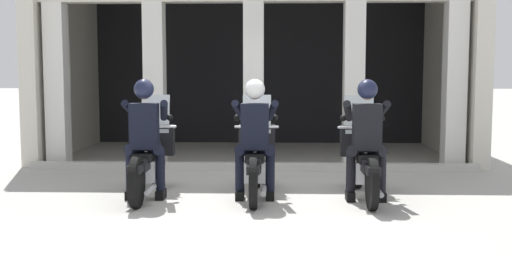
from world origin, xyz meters
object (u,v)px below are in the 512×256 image
Objects in this scene: motorcycle_center at (256,159)px; motorcycle_left at (150,158)px; police_officer_left at (145,128)px; police_officer_right at (367,129)px; police_officer_center at (255,129)px; motorcycle_right at (363,160)px.

motorcycle_left is at bearing 172.72° from motorcycle_center.
police_officer_left is 2.89m from police_officer_right.
motorcycle_center is (1.45, 0.29, -0.44)m from police_officer_left.
motorcycle_center is at bearing -0.60° from police_officer_left.
motorcycle_left is at bearing 77.66° from police_officer_left.
police_officer_center reaches higher than motorcycle_right.
motorcycle_center is 1.45m from motorcycle_right.
motorcycle_center is 0.52m from police_officer_center.
police_officer_left is (-0.00, -0.28, 0.44)m from motorcycle_left.
police_officer_right is at bearing -98.62° from motorcycle_right.
police_officer_center is 1.45m from police_officer_right.
police_officer_right is at bearing -8.91° from police_officer_center.
motorcycle_center is at bearing -11.66° from motorcycle_left.
police_officer_right is (2.89, -0.30, 0.44)m from motorcycle_left.
police_officer_left is at bearing -176.22° from motorcycle_center.
police_officer_right is (1.45, -0.03, -0.00)m from police_officer_center.
police_officer_center is (1.45, 0.01, 0.00)m from police_officer_left.
police_officer_right reaches higher than motorcycle_center.
police_officer_right reaches higher than motorcycle_left.
motorcycle_left is 1.29× the size of police_officer_left.
police_officer_center is 1.53m from motorcycle_right.
motorcycle_right is at bearing -8.91° from motorcycle_center.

